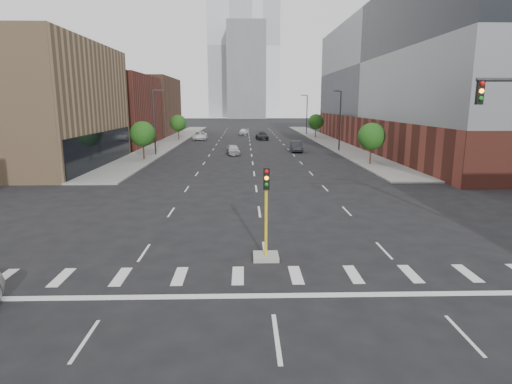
{
  "coord_description": "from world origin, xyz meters",
  "views": [
    {
      "loc": [
        -0.98,
        -10.25,
        7.27
      ],
      "look_at": [
        -0.37,
        12.59,
        2.5
      ],
      "focal_mm": 30.0,
      "sensor_mm": 36.0,
      "label": 1
    }
  ],
  "objects_px": {
    "car_mid_right": "(296,146)",
    "car_distant": "(244,132)",
    "median_traffic_signal": "(266,239)",
    "car_deep_right": "(262,136)",
    "car_far_left": "(200,136)",
    "car_near_left": "(233,150)"
  },
  "relations": [
    {
      "from": "median_traffic_signal",
      "to": "car_near_left",
      "type": "relative_size",
      "value": 1.03
    },
    {
      "from": "car_mid_right",
      "to": "car_distant",
      "type": "height_order",
      "value": "car_mid_right"
    },
    {
      "from": "car_mid_right",
      "to": "car_far_left",
      "type": "distance_m",
      "value": 27.77
    },
    {
      "from": "car_far_left",
      "to": "car_deep_right",
      "type": "xyz_separation_m",
      "value": [
        12.5,
        -0.1,
        -0.04
      ]
    },
    {
      "from": "median_traffic_signal",
      "to": "car_distant",
      "type": "relative_size",
      "value": 0.96
    },
    {
      "from": "median_traffic_signal",
      "to": "car_deep_right",
      "type": "height_order",
      "value": "median_traffic_signal"
    },
    {
      "from": "car_far_left",
      "to": "car_distant",
      "type": "distance_m",
      "value": 14.73
    },
    {
      "from": "car_mid_right",
      "to": "car_far_left",
      "type": "xyz_separation_m",
      "value": [
        -16.83,
        22.09,
        0.0
      ]
    },
    {
      "from": "car_deep_right",
      "to": "car_distant",
      "type": "bearing_deg",
      "value": 101.49
    },
    {
      "from": "car_far_left",
      "to": "car_near_left",
      "type": "bearing_deg",
      "value": -74.68
    },
    {
      "from": "median_traffic_signal",
      "to": "car_deep_right",
      "type": "bearing_deg",
      "value": 87.84
    },
    {
      "from": "car_near_left",
      "to": "car_distant",
      "type": "height_order",
      "value": "car_distant"
    },
    {
      "from": "car_far_left",
      "to": "car_deep_right",
      "type": "relative_size",
      "value": 1.09
    },
    {
      "from": "car_distant",
      "to": "car_mid_right",
      "type": "bearing_deg",
      "value": -69.08
    },
    {
      "from": "car_far_left",
      "to": "car_mid_right",
      "type": "bearing_deg",
      "value": -53.4
    },
    {
      "from": "car_near_left",
      "to": "car_mid_right",
      "type": "height_order",
      "value": "car_mid_right"
    },
    {
      "from": "median_traffic_signal",
      "to": "car_deep_right",
      "type": "relative_size",
      "value": 0.83
    },
    {
      "from": "car_deep_right",
      "to": "car_distant",
      "type": "height_order",
      "value": "car_distant"
    },
    {
      "from": "car_far_left",
      "to": "car_distant",
      "type": "xyz_separation_m",
      "value": [
        8.75,
        11.85,
        -0.02
      ]
    },
    {
      "from": "car_mid_right",
      "to": "car_distant",
      "type": "relative_size",
      "value": 1.06
    },
    {
      "from": "median_traffic_signal",
      "to": "car_distant",
      "type": "xyz_separation_m",
      "value": [
        -1.21,
        79.29,
        -0.19
      ]
    },
    {
      "from": "car_near_left",
      "to": "car_deep_right",
      "type": "bearing_deg",
      "value": 71.8
    }
  ]
}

